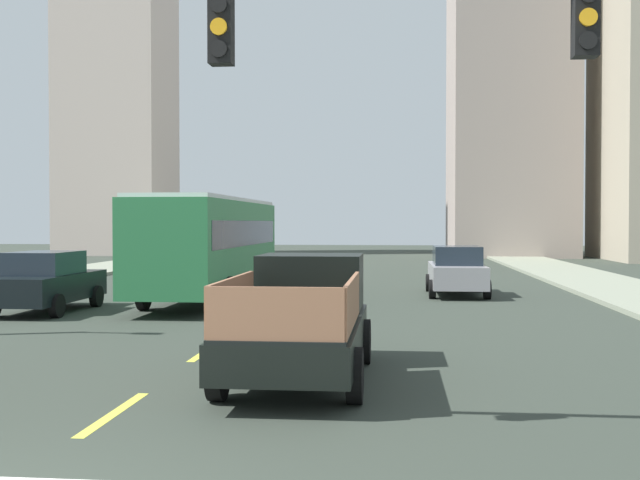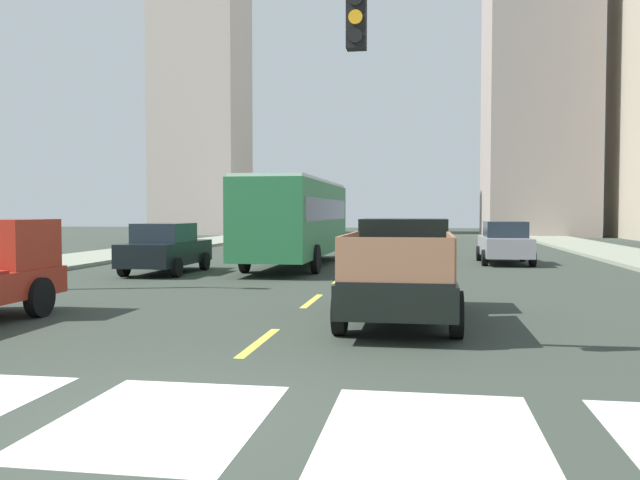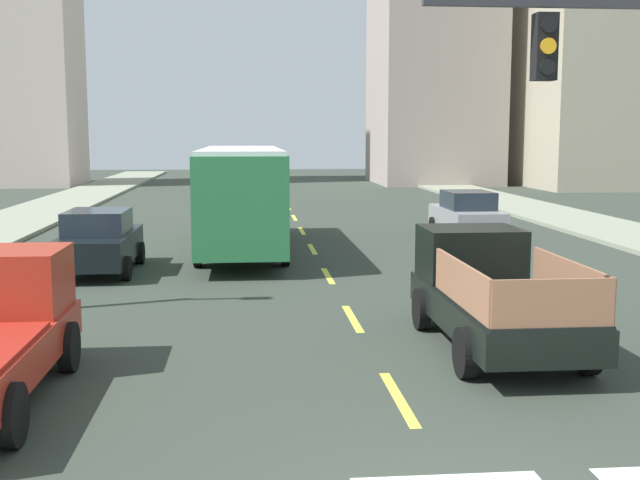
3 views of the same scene
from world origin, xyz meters
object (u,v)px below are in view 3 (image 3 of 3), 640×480
pickup_stakebed (489,292)px  sedan_mid (99,241)px  city_bus (242,191)px  sedan_near_right (467,215)px

pickup_stakebed → sedan_mid: bearing=133.6°
city_bus → sedan_mid: 5.41m
city_bus → sedan_mid: bearing=-136.0°
pickup_stakebed → sedan_near_right: 14.92m
city_bus → pickup_stakebed: bearing=-68.5°
pickup_stakebed → sedan_near_right: (3.64, 14.47, -0.08)m
pickup_stakebed → sedan_mid: pickup_stakebed is taller
city_bus → sedan_mid: (-3.87, -3.62, -1.09)m
pickup_stakebed → sedan_near_right: pickup_stakebed is taller
sedan_near_right → sedan_mid: bearing=-152.5°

